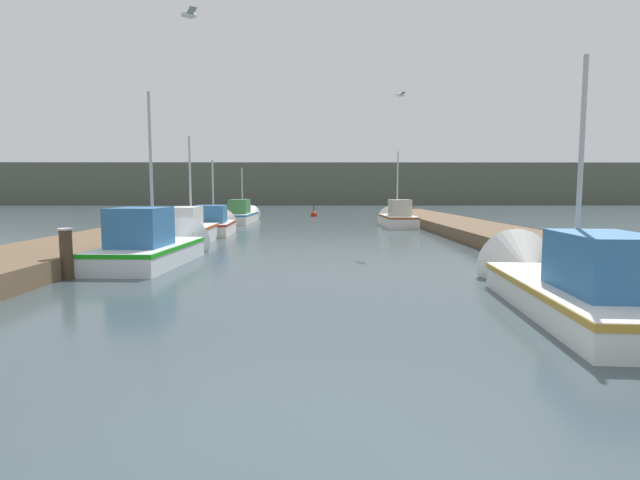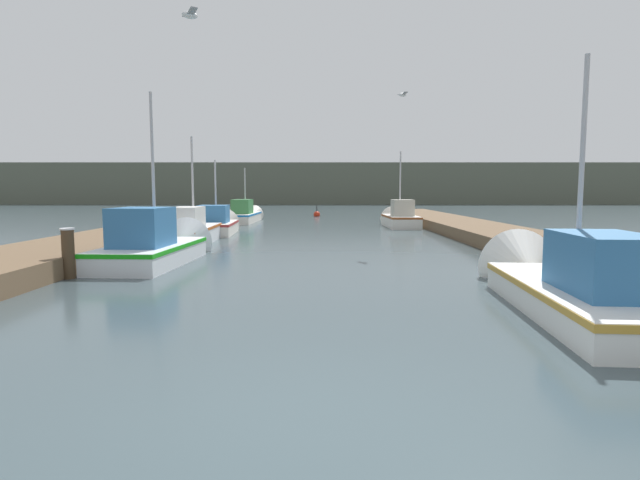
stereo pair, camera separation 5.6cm
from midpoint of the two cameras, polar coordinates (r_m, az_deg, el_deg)
ground_plane at (r=4.43m, az=-1.74°, el=-20.36°), size 200.00×200.00×0.00m
dock_left at (r=21.26m, az=-19.64°, el=0.75°), size 2.98×40.00×0.48m
dock_right at (r=21.19m, az=18.66°, el=0.77°), size 2.98×40.00×0.48m
distant_shore_ridge at (r=76.47m, az=-0.29°, el=6.39°), size 120.00×16.00×5.75m
fishing_boat_0 at (r=9.55m, az=26.06°, el=-4.32°), size 2.25×5.90×4.66m
fishing_boat_1 at (r=14.32m, az=-18.04°, el=-0.57°), size 1.98×5.15×5.06m
fishing_boat_2 at (r=19.28m, az=-14.24°, el=1.06°), size 1.53×6.14×4.24m
fishing_boat_3 at (r=23.18m, az=-11.80°, el=1.79°), size 1.84×4.56×3.79m
fishing_boat_4 at (r=27.27m, az=8.90°, el=2.50°), size 1.59×4.63×4.41m
fishing_boat_5 at (r=31.51m, az=-8.59°, el=2.89°), size 1.52×6.40×3.70m
mooring_piling_0 at (r=12.31m, az=-26.91°, el=-1.36°), size 0.30×0.30×1.12m
mooring_piling_1 at (r=37.35m, az=-8.86°, el=3.44°), size 0.31×0.31×1.03m
channel_buoy at (r=37.68m, az=-0.54°, el=2.94°), size 0.48×0.48×0.98m
seagull_lead at (r=17.81m, az=9.31°, el=16.07°), size 0.31×0.56×0.12m
seagull_1 at (r=9.75m, az=-14.71°, el=23.65°), size 0.39×0.53×0.12m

